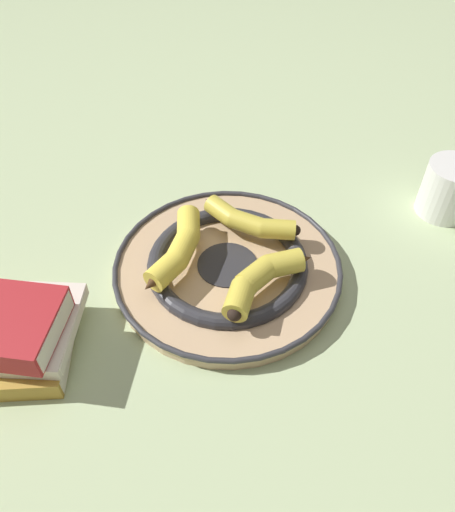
{
  "coord_description": "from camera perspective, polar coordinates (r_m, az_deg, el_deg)",
  "views": [
    {
      "loc": [
        -0.21,
        -0.43,
        0.58
      ],
      "look_at": [
        0.01,
        0.04,
        0.04
      ],
      "focal_mm": 35.0,
      "sensor_mm": 36.0,
      "label": 1
    }
  ],
  "objects": [
    {
      "name": "coffee_mug",
      "position": [
        0.93,
        24.12,
        6.92
      ],
      "size": [
        0.09,
        0.14,
        0.09
      ],
      "rotation": [
        0.0,
        0.0,
        4.45
      ],
      "color": "white",
      "rests_on": "ground_plane"
    },
    {
      "name": "banana_a",
      "position": [
        0.78,
        2.23,
        4.07
      ],
      "size": [
        0.11,
        0.14,
        0.03
      ],
      "rotation": [
        0.0,
        0.0,
        -0.9
      ],
      "color": "gold",
      "rests_on": "decorative_bowl"
    },
    {
      "name": "ground_plane",
      "position": [
        0.75,
        0.73,
        -4.14
      ],
      "size": [
        2.8,
        2.8,
        0.0
      ],
      "primitive_type": "plane",
      "color": "#B2C693"
    },
    {
      "name": "banana_b",
      "position": [
        0.7,
        3.93,
        -2.48
      ],
      "size": [
        0.16,
        0.08,
        0.04
      ],
      "rotation": [
        0.0,
        0.0,
        -2.8
      ],
      "color": "gold",
      "rests_on": "decorative_bowl"
    },
    {
      "name": "decorative_bowl",
      "position": [
        0.76,
        -0.0,
        -1.21
      ],
      "size": [
        0.35,
        0.35,
        0.04
      ],
      "color": "tan",
      "rests_on": "ground_plane"
    },
    {
      "name": "banana_c",
      "position": [
        0.74,
        -5.62,
        0.81
      ],
      "size": [
        0.14,
        0.14,
        0.04
      ],
      "rotation": [
        0.0,
        0.0,
        -5.44
      ],
      "color": "yellow",
      "rests_on": "decorative_bowl"
    }
  ]
}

